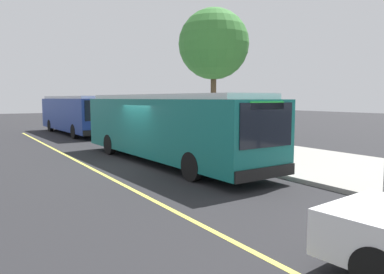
% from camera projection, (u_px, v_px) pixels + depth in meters
% --- Properties ---
extents(ground_plane, '(120.00, 120.00, 0.00)m').
position_uv_depth(ground_plane, '(143.00, 164.00, 15.75)').
color(ground_plane, '#232326').
extents(sidewalk_curb, '(44.00, 6.40, 0.15)m').
position_uv_depth(sidewalk_curb, '(249.00, 151.00, 18.96)').
color(sidewalk_curb, gray).
rests_on(sidewalk_curb, ground_plane).
extents(lane_stripe_center, '(36.00, 0.14, 0.01)m').
position_uv_depth(lane_stripe_center, '(92.00, 169.00, 14.57)').
color(lane_stripe_center, '#E0D64C').
rests_on(lane_stripe_center, ground_plane).
extents(transit_bus_main, '(11.98, 2.97, 2.95)m').
position_uv_depth(transit_bus_main, '(166.00, 125.00, 15.90)').
color(transit_bus_main, '#146B66').
rests_on(transit_bus_main, ground_plane).
extents(transit_bus_second, '(10.99, 2.94, 2.95)m').
position_uv_depth(transit_bus_second, '(76.00, 113.00, 28.78)').
color(transit_bus_second, navy).
rests_on(transit_bus_second, ground_plane).
extents(bus_shelter, '(2.90, 1.60, 2.48)m').
position_uv_depth(bus_shelter, '(240.00, 115.00, 19.13)').
color(bus_shelter, '#333338').
rests_on(bus_shelter, sidewalk_curb).
extents(waiting_bench, '(1.60, 0.48, 0.95)m').
position_uv_depth(waiting_bench, '(241.00, 140.00, 19.11)').
color(waiting_bench, brown).
rests_on(waiting_bench, sidewalk_curb).
extents(route_sign_post, '(0.44, 0.08, 2.80)m').
position_uv_depth(route_sign_post, '(240.00, 117.00, 16.15)').
color(route_sign_post, '#333338').
rests_on(route_sign_post, sidewalk_curb).
extents(pedestrian_commuter, '(0.24, 0.40, 1.69)m').
position_uv_depth(pedestrian_commuter, '(258.00, 138.00, 15.45)').
color(pedestrian_commuter, '#282D47').
rests_on(pedestrian_commuter, sidewalk_curb).
extents(street_tree_near_shelter, '(4.46, 4.46, 8.28)m').
position_uv_depth(street_tree_near_shelter, '(214.00, 44.00, 23.32)').
color(street_tree_near_shelter, brown).
rests_on(street_tree_near_shelter, sidewalk_curb).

